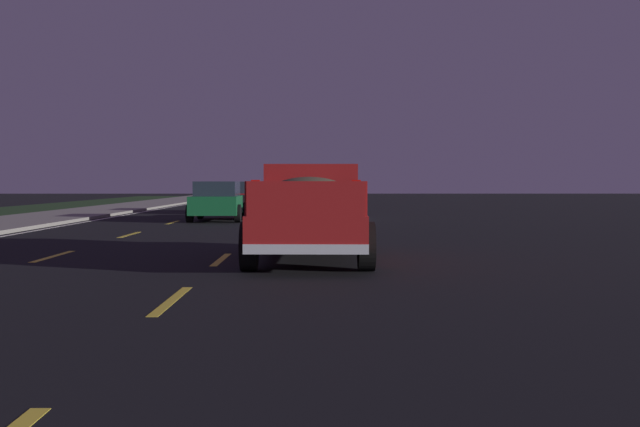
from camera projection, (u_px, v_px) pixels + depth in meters
ground at (218, 223)px, 28.13m from camera, size 144.00×144.00×0.00m
sidewalk_shoulder at (17, 221)px, 28.08m from camera, size 108.00×4.00×0.12m
lane_markings at (150, 219)px, 30.71m from camera, size 108.00×7.04×0.01m
pickup_truck at (311, 210)px, 14.75m from camera, size 5.46×2.36×1.87m
sedan_red at (242, 197)px, 37.01m from camera, size 4.41×2.03×1.54m
sedan_green at (218, 201)px, 29.85m from camera, size 4.43×2.07×1.54m
sedan_silver at (317, 200)px, 31.29m from camera, size 4.42×2.06×1.54m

